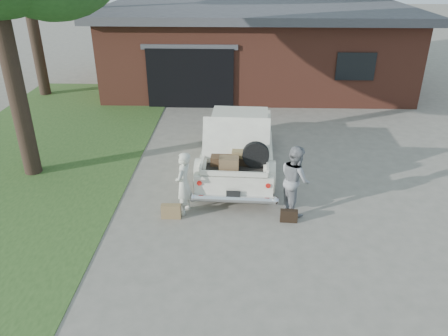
{
  "coord_description": "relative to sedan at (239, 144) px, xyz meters",
  "views": [
    {
      "loc": [
        0.29,
        -7.88,
        5.33
      ],
      "look_at": [
        0.0,
        0.6,
        1.1
      ],
      "focal_mm": 35.0,
      "sensor_mm": 36.0,
      "label": 1
    }
  ],
  "objects": [
    {
      "name": "suitcase_left",
      "position": [
        -1.48,
        -2.55,
        -0.53
      ],
      "size": [
        0.44,
        0.14,
        0.34
      ],
      "primitive_type": "cube",
      "rotation": [
        0.0,
        0.0,
        0.01
      ],
      "color": "olive",
      "rests_on": "ground"
    },
    {
      "name": "ground",
      "position": [
        -0.31,
        -2.83,
        -0.7
      ],
      "size": [
        90.0,
        90.0,
        0.0
      ],
      "primitive_type": "plane",
      "color": "gray",
      "rests_on": "ground"
    },
    {
      "name": "suitcase_right",
      "position": [
        1.12,
        -2.61,
        -0.55
      ],
      "size": [
        0.38,
        0.14,
        0.29
      ],
      "primitive_type": "cube",
      "rotation": [
        0.0,
        0.0,
        -0.06
      ],
      "color": "black",
      "rests_on": "ground"
    },
    {
      "name": "grass_strip",
      "position": [
        -5.81,
        0.17,
        -0.69
      ],
      "size": [
        6.0,
        16.0,
        0.02
      ],
      "primitive_type": "cube",
      "color": "#2D4C1E",
      "rests_on": "ground"
    },
    {
      "name": "sedan",
      "position": [
        0.0,
        0.0,
        0.0
      ],
      "size": [
        2.05,
        4.83,
        1.9
      ],
      "rotation": [
        0.0,
        0.0,
        -0.04
      ],
      "color": "white",
      "rests_on": "ground"
    },
    {
      "name": "woman_right",
      "position": [
        1.26,
        -2.12,
        0.09
      ],
      "size": [
        0.82,
        0.93,
        1.59
      ],
      "primitive_type": "imported",
      "rotation": [
        0.0,
        0.0,
        1.9
      ],
      "color": "gray",
      "rests_on": "ground"
    },
    {
      "name": "woman_left",
      "position": [
        -1.2,
        -2.3,
        0.04
      ],
      "size": [
        0.48,
        0.61,
        1.47
      ],
      "primitive_type": "imported",
      "rotation": [
        0.0,
        0.0,
        -1.82
      ],
      "color": "beige",
      "rests_on": "ground"
    },
    {
      "name": "house",
      "position": [
        0.67,
        8.64,
        0.97
      ],
      "size": [
        12.8,
        7.8,
        3.3
      ],
      "color": "brown",
      "rests_on": "ground"
    }
  ]
}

